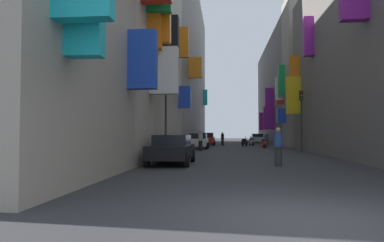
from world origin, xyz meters
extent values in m
plane|color=#2D2D30|center=(0.00, 30.00, 0.00)|extent=(140.00, 140.00, 0.00)
cube|color=#19B2BF|center=(-4.57, 1.82, 4.04)|extent=(0.87, 0.44, 1.65)
cube|color=blue|center=(-4.46, 7.10, 4.28)|extent=(1.09, 0.48, 2.28)
cube|color=orange|center=(-4.67, 10.46, 6.88)|extent=(0.65, 0.61, 2.73)
cube|color=orange|center=(-4.48, 10.86, 6.89)|extent=(1.04, 0.48, 1.95)
cube|color=white|center=(-4.30, 11.07, 4.57)|extent=(1.39, 0.62, 2.35)
cube|color=#9E9384|center=(-8.00, 17.71, 8.17)|extent=(6.00, 11.92, 16.33)
cube|color=blue|center=(-4.51, 21.86, 4.38)|extent=(0.99, 0.52, 1.79)
cube|color=orange|center=(-4.32, 16.40, 7.42)|extent=(1.37, 0.37, 2.00)
cube|color=black|center=(-4.42, 12.89, 6.53)|extent=(1.17, 0.62, 2.84)
cube|color=slate|center=(-8.00, 41.83, 10.92)|extent=(6.00, 36.34, 21.85)
cube|color=#19B2BF|center=(-4.63, 54.28, 7.76)|extent=(0.74, 0.42, 2.73)
cube|color=orange|center=(-4.30, 29.73, 8.29)|extent=(1.39, 0.63, 2.16)
cube|color=purple|center=(4.42, 9.74, 7.21)|extent=(1.16, 0.52, 1.60)
cube|color=purple|center=(4.66, 19.05, 8.32)|extent=(0.68, 0.58, 2.81)
cube|color=slate|center=(8.00, 23.80, 6.42)|extent=(6.00, 4.78, 12.83)
cube|color=orange|center=(4.59, 23.64, 6.79)|extent=(0.82, 0.46, 2.35)
cube|color=yellow|center=(4.44, 23.49, 4.61)|extent=(1.11, 0.63, 3.08)
cube|color=#9E9384|center=(8.00, 30.20, 7.67)|extent=(6.00, 4.40, 15.35)
cube|color=blue|center=(4.55, 30.26, 3.25)|extent=(0.91, 0.62, 1.49)
cube|color=red|center=(4.63, 31.74, 5.94)|extent=(0.74, 0.43, 2.80)
cube|color=green|center=(4.68, 30.89, 7.05)|extent=(0.63, 0.59, 3.14)
cube|color=white|center=(4.58, 31.68, 6.23)|extent=(0.84, 0.48, 2.49)
cube|color=slate|center=(8.00, 46.20, 7.37)|extent=(6.00, 27.60, 14.73)
cube|color=purple|center=(4.47, 39.03, 6.02)|extent=(1.06, 0.54, 2.54)
cube|color=purple|center=(4.32, 38.47, 3.37)|extent=(1.36, 0.51, 2.86)
cube|color=purple|center=(4.69, 51.48, 3.43)|extent=(0.61, 0.45, 2.88)
cube|color=yellow|center=(4.52, 41.09, 4.17)|extent=(0.95, 0.53, 2.43)
cube|color=#B21E1E|center=(-3.45, 36.12, 0.64)|extent=(1.82, 3.92, 0.67)
cube|color=black|center=(-3.45, 36.31, 1.25)|extent=(1.60, 2.19, 0.55)
cylinder|color=black|center=(-2.54, 34.82, 0.30)|extent=(0.18, 0.60, 0.60)
cylinder|color=black|center=(-4.36, 34.82, 0.30)|extent=(0.18, 0.60, 0.60)
cylinder|color=black|center=(-2.54, 37.41, 0.30)|extent=(0.18, 0.60, 0.60)
cylinder|color=black|center=(-4.36, 37.41, 0.30)|extent=(0.18, 0.60, 0.60)
cube|color=black|center=(-3.75, 9.98, 0.59)|extent=(1.73, 4.12, 0.58)
cube|color=black|center=(-3.75, 10.19, 1.12)|extent=(1.53, 2.31, 0.47)
cylinder|color=black|center=(-2.88, 8.62, 0.30)|extent=(0.18, 0.60, 0.60)
cylinder|color=black|center=(-4.62, 8.62, 0.30)|extent=(0.18, 0.60, 0.60)
cylinder|color=black|center=(-2.88, 11.34, 0.30)|extent=(0.18, 0.60, 0.60)
cylinder|color=black|center=(-4.62, 11.34, 0.30)|extent=(0.18, 0.60, 0.60)
cube|color=white|center=(-3.80, 26.53, 0.62)|extent=(1.80, 3.99, 0.65)
cube|color=black|center=(-3.80, 26.73, 1.19)|extent=(1.58, 2.24, 0.48)
cylinder|color=black|center=(-2.90, 25.21, 0.30)|extent=(0.18, 0.60, 0.60)
cylinder|color=black|center=(-4.70, 25.21, 0.30)|extent=(0.18, 0.60, 0.60)
cylinder|color=black|center=(-2.90, 27.85, 0.30)|extent=(0.18, 0.60, 0.60)
cylinder|color=black|center=(-4.70, 27.85, 0.30)|extent=(0.18, 0.60, 0.60)
cube|color=#B7B7BC|center=(3.53, 46.22, 0.61)|extent=(1.70, 4.41, 0.62)
cube|color=black|center=(3.53, 46.00, 1.16)|extent=(1.50, 2.47, 0.49)
cylinder|color=black|center=(2.67, 47.68, 0.30)|extent=(0.18, 0.60, 0.60)
cylinder|color=black|center=(4.38, 47.68, 0.30)|extent=(0.18, 0.60, 0.60)
cylinder|color=black|center=(2.67, 44.77, 0.30)|extent=(0.18, 0.60, 0.60)
cylinder|color=black|center=(4.38, 44.77, 0.30)|extent=(0.18, 0.60, 0.60)
cube|color=#236638|center=(-3.88, 41.98, 0.61)|extent=(1.73, 4.39, 0.61)
cube|color=black|center=(-3.88, 42.20, 1.17)|extent=(1.52, 2.46, 0.51)
cylinder|color=black|center=(-3.01, 40.53, 0.30)|extent=(0.18, 0.60, 0.60)
cylinder|color=black|center=(-4.74, 40.53, 0.30)|extent=(0.18, 0.60, 0.60)
cylinder|color=black|center=(-3.01, 43.43, 0.30)|extent=(0.18, 0.60, 0.60)
cylinder|color=black|center=(-4.74, 43.43, 0.30)|extent=(0.18, 0.60, 0.60)
cube|color=navy|center=(-3.82, 47.79, 0.62)|extent=(1.85, 4.00, 0.65)
cube|color=black|center=(-3.82, 47.99, 1.21)|extent=(1.63, 2.24, 0.53)
cylinder|color=black|center=(-2.90, 46.47, 0.30)|extent=(0.18, 0.60, 0.60)
cylinder|color=black|center=(-4.75, 46.47, 0.30)|extent=(0.18, 0.60, 0.60)
cylinder|color=black|center=(-2.90, 49.11, 0.30)|extent=(0.18, 0.60, 0.60)
cylinder|color=black|center=(-4.75, 49.11, 0.30)|extent=(0.18, 0.60, 0.60)
cube|color=silver|center=(3.81, 49.99, 0.46)|extent=(0.81, 1.17, 0.45)
cube|color=black|center=(3.74, 49.80, 0.77)|extent=(0.50, 0.64, 0.16)
cylinder|color=#4C4C51|center=(4.01, 50.49, 0.79)|extent=(0.16, 0.28, 0.68)
cylinder|color=black|center=(4.06, 50.62, 0.24)|extent=(0.27, 0.48, 0.48)
cylinder|color=black|center=(3.56, 49.36, 0.24)|extent=(0.27, 0.48, 0.48)
cube|color=red|center=(2.58, 28.58, 0.46)|extent=(0.44, 1.09, 0.45)
cube|color=black|center=(2.59, 28.78, 0.77)|extent=(0.32, 0.56, 0.16)
cylinder|color=#4C4C51|center=(2.58, 28.03, 0.79)|extent=(0.06, 0.27, 0.68)
cylinder|color=black|center=(2.58, 27.89, 0.24)|extent=(0.10, 0.48, 0.48)
cylinder|color=black|center=(2.59, 29.26, 0.24)|extent=(0.10, 0.48, 0.48)
cube|color=#ADADB2|center=(1.88, 35.52, 0.46)|extent=(0.66, 1.24, 0.45)
cube|color=black|center=(1.92, 35.31, 0.77)|extent=(0.42, 0.61, 0.16)
cylinder|color=#4C4C51|center=(1.77, 36.10, 0.79)|extent=(0.11, 0.28, 0.68)
cylinder|color=black|center=(1.74, 36.25, 0.24)|extent=(0.19, 0.49, 0.48)
cylinder|color=black|center=(2.02, 34.80, 0.24)|extent=(0.19, 0.49, 0.48)
cube|color=black|center=(0.97, 33.54, 0.46)|extent=(0.78, 1.22, 0.45)
cube|color=black|center=(0.90, 33.34, 0.77)|extent=(0.48, 0.63, 0.16)
cylinder|color=#4C4C51|center=(1.15, 34.08, 0.79)|extent=(0.14, 0.28, 0.68)
cylinder|color=black|center=(1.20, 34.21, 0.24)|extent=(0.25, 0.49, 0.48)
cylinder|color=black|center=(0.74, 32.87, 0.24)|extent=(0.25, 0.49, 0.48)
cylinder|color=#393939|center=(1.07, 9.75, 0.41)|extent=(0.45, 0.45, 0.82)
cylinder|color=#335199|center=(1.07, 9.75, 1.15)|extent=(0.54, 0.54, 0.65)
sphere|color=tan|center=(1.07, 9.75, 1.59)|extent=(0.22, 0.22, 0.22)
cylinder|color=black|center=(-1.54, 35.79, 0.39)|extent=(0.40, 0.40, 0.77)
cylinder|color=black|center=(-1.54, 35.79, 1.08)|extent=(0.47, 0.47, 0.61)
sphere|color=tan|center=(-1.54, 35.79, 1.48)|extent=(0.21, 0.21, 0.21)
cylinder|color=black|center=(-3.31, 22.97, 0.41)|extent=(0.45, 0.45, 0.82)
cylinder|color=#B2AD9E|center=(-3.31, 22.97, 1.15)|extent=(0.53, 0.53, 0.65)
sphere|color=tan|center=(-3.31, 22.97, 1.58)|extent=(0.22, 0.22, 0.22)
cylinder|color=black|center=(3.16, 31.46, 0.39)|extent=(0.38, 0.38, 0.78)
cylinder|color=#335199|center=(3.16, 31.46, 1.08)|extent=(0.46, 0.46, 0.61)
sphere|color=tan|center=(3.16, 31.46, 1.49)|extent=(0.21, 0.21, 0.21)
cylinder|color=#2D2D2D|center=(4.58, 21.15, 1.98)|extent=(0.12, 0.12, 3.96)
cube|color=black|center=(4.58, 21.15, 4.34)|extent=(0.26, 0.26, 0.75)
sphere|color=red|center=(4.58, 21.01, 4.59)|extent=(0.14, 0.14, 0.14)
sphere|color=orange|center=(4.58, 21.01, 4.34)|extent=(0.14, 0.14, 0.14)
sphere|color=green|center=(4.58, 21.01, 4.09)|extent=(0.14, 0.14, 0.14)
cylinder|color=#2D2D2D|center=(-4.58, 13.16, 1.98)|extent=(0.12, 0.12, 3.96)
cube|color=black|center=(-4.58, 13.16, 4.33)|extent=(0.26, 0.26, 0.75)
sphere|color=red|center=(-4.58, 13.02, 4.58)|extent=(0.14, 0.14, 0.14)
sphere|color=orange|center=(-4.58, 13.02, 4.33)|extent=(0.14, 0.14, 0.14)
sphere|color=green|center=(-4.58, 13.02, 4.08)|extent=(0.14, 0.14, 0.14)
camera|label=1|loc=(-1.31, -5.91, 1.42)|focal=32.27mm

